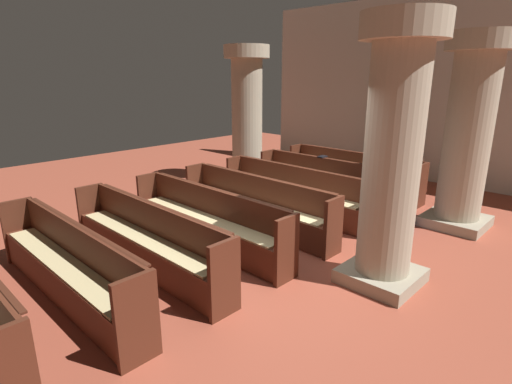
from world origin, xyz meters
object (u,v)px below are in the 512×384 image
pew_row_3 (255,202)px  kneeler_box_navy (401,223)px  pew_row_1 (325,180)px  hymn_book (322,157)px  pillar_far_side (247,113)px  pillar_aisle_side (469,130)px  pew_row_4 (207,217)px  pew_row_6 (67,262)px  pew_row_0 (352,171)px  lectern (392,169)px  pew_row_2 (293,190)px  pew_row_5 (146,237)px  pillar_aisle_rear (393,153)px

pew_row_3 → kneeler_box_navy: pew_row_3 is taller
kneeler_box_navy → pew_row_3: bearing=-137.0°
pew_row_1 → hymn_book: hymn_book is taller
pew_row_1 → pillar_far_side: pillar_far_side is taller
pew_row_1 → pillar_aisle_side: 2.84m
pew_row_3 → pew_row_4: same height
pew_row_6 → pew_row_3: bearing=90.0°
pew_row_6 → pillar_far_side: size_ratio=1.00×
pew_row_1 → pew_row_3: (0.00, -2.15, 0.00)m
hymn_book → kneeler_box_navy: hymn_book is taller
pew_row_0 → pew_row_4: (0.00, -4.30, 0.00)m
pew_row_6 → hymn_book: 5.59m
pillar_far_side → lectern: pillar_far_side is taller
hymn_book → pew_row_4: bearing=-86.1°
pew_row_0 → pew_row_2: same height
pew_row_1 → pillar_far_side: size_ratio=1.00×
pew_row_5 → pillar_aisle_side: 5.51m
pew_row_2 → pew_row_3: same height
pew_row_6 → pew_row_0: bearing=90.0°
pew_row_4 → lectern: (0.53, 5.25, -0.03)m
pew_row_3 → pew_row_5: 2.15m
pew_row_0 → pew_row_6: same height
pew_row_6 → pew_row_5: bearing=90.0°
pew_row_1 → pew_row_6: same height
pillar_aisle_rear → hymn_book: 3.85m
pew_row_5 → pillar_aisle_side: size_ratio=1.00×
pillar_aisle_side → pillar_far_side: 5.00m
pew_row_0 → kneeler_box_navy: pew_row_0 is taller
pew_row_2 → pillar_far_side: bearing=153.9°
pew_row_2 → pew_row_5: size_ratio=1.00×
pew_row_1 → pew_row_6: size_ratio=1.00×
pew_row_0 → pillar_far_side: 2.91m
pew_row_2 → pew_row_4: 2.15m
pew_row_0 → pew_row_3: 3.22m
pew_row_2 → kneeler_box_navy: bearing=20.0°
pillar_aisle_rear → hymn_book: size_ratio=15.09×
lectern → pew_row_2: bearing=-99.6°
pillar_aisle_side → pillar_aisle_rear: bearing=-90.0°
pew_row_4 → pillar_aisle_rear: pillar_aisle_rear is taller
pillar_aisle_rear → hymn_book: bearing=136.9°
pew_row_3 → pillar_aisle_rear: bearing=-5.2°
pew_row_1 → pillar_aisle_rear: pillar_aisle_rear is taller
pew_row_1 → pew_row_4: bearing=-90.0°
pew_row_4 → pew_row_5: bearing=-90.0°
kneeler_box_navy → pillar_aisle_rear: bearing=-72.4°
pew_row_0 → pillar_aisle_side: 2.87m
pillar_aisle_side → pew_row_0: bearing=165.9°
pew_row_4 → kneeler_box_navy: bearing=56.3°
pew_row_3 → lectern: size_ratio=3.06×
pew_row_0 → pillar_far_side: size_ratio=1.00×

